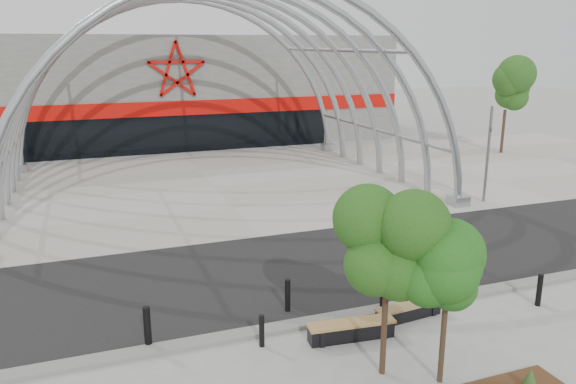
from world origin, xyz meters
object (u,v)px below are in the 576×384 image
object	(u,v)px
bench_1	(409,312)
bollard_2	(288,296)
street_tree_0	(388,248)
street_tree_1	(448,272)
bench_0	(351,331)
signal_pole	(488,153)

from	to	relation	value
bench_1	bollard_2	size ratio (longest dim) A/B	2.12
street_tree_0	street_tree_1	world-z (taller)	street_tree_0
bench_0	bench_1	distance (m)	2.05
signal_pole	bench_1	size ratio (longest dim) A/B	2.24
signal_pole	street_tree_0	world-z (taller)	signal_pole
signal_pole	street_tree_0	size ratio (longest dim) A/B	1.07
street_tree_1	bench_1	world-z (taller)	street_tree_1
street_tree_1	bollard_2	size ratio (longest dim) A/B	3.81
street_tree_0	street_tree_1	bearing A→B (deg)	-35.06
signal_pole	street_tree_1	xyz separation A→B (m)	(-10.76, -11.88, 0.25)
signal_pole	street_tree_1	distance (m)	16.03
street_tree_0	bench_1	xyz separation A→B (m)	(2.02, 2.11, -2.89)
street_tree_0	bench_1	distance (m)	4.11
street_tree_0	bench_1	bearing A→B (deg)	46.31
street_tree_0	bench_0	world-z (taller)	street_tree_0
bollard_2	bench_1	bearing A→B (deg)	-27.46
signal_pole	bollard_2	xyz separation A→B (m)	(-12.82, -7.46, -1.93)
bench_0	bollard_2	bearing A→B (deg)	116.57
street_tree_1	street_tree_0	bearing A→B (deg)	144.94
signal_pole	street_tree_0	xyz separation A→B (m)	(-11.82, -11.14, 0.68)
street_tree_0	bollard_2	size ratio (longest dim) A/B	4.42
street_tree_0	bench_1	size ratio (longest dim) A/B	2.09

